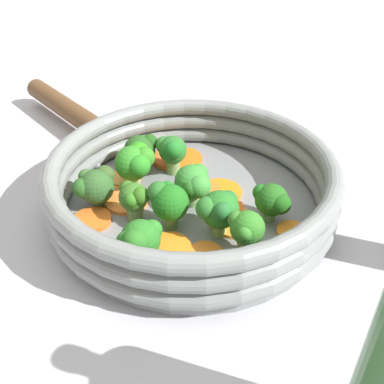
{
  "coord_description": "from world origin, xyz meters",
  "views": [
    {
      "loc": [
        -0.37,
        0.03,
        0.29
      ],
      "look_at": [
        0.0,
        0.0,
        0.03
      ],
      "focal_mm": 42.0,
      "sensor_mm": 36.0,
      "label": 1
    }
  ],
  "objects_px": {
    "carrot_slice_9": "(116,197)",
    "carrot_slice_12": "(220,192)",
    "carrot_slice_11": "(127,201)",
    "carrot_slice_1": "(292,232)",
    "broccoli_floret_6": "(141,151)",
    "skillet": "(192,208)",
    "carrot_slice_0": "(168,248)",
    "broccoli_floret_3": "(134,198)",
    "broccoli_floret_7": "(136,162)",
    "carrot_slice_7": "(125,179)",
    "broccoli_floret_10": "(219,209)",
    "broccoli_floret_4": "(246,230)",
    "carrot_slice_10": "(133,164)",
    "carrot_slice_5": "(225,209)",
    "broccoli_floret_2": "(194,184)",
    "carrot_slice_6": "(182,159)",
    "carrot_slice_8": "(92,220)",
    "carrot_slice_4": "(200,192)",
    "broccoli_floret_1": "(272,200)",
    "carrot_slice_13": "(206,254)",
    "broccoli_floret_9": "(95,185)",
    "broccoli_floret_0": "(139,240)",
    "broccoli_floret_5": "(172,150)",
    "carrot_slice_2": "(233,222)",
    "carrot_slice_3": "(171,159)",
    "broccoli_floret_8": "(168,201)"
  },
  "relations": [
    {
      "from": "carrot_slice_2",
      "to": "broccoli_floret_7",
      "type": "bearing_deg",
      "value": 54.15
    },
    {
      "from": "carrot_slice_10",
      "to": "broccoli_floret_4",
      "type": "bearing_deg",
      "value": -146.62
    },
    {
      "from": "skillet",
      "to": "broccoli_floret_0",
      "type": "bearing_deg",
      "value": 149.02
    },
    {
      "from": "carrot_slice_1",
      "to": "broccoli_floret_6",
      "type": "relative_size",
      "value": 0.69
    },
    {
      "from": "carrot_slice_9",
      "to": "broccoli_floret_7",
      "type": "xyz_separation_m",
      "value": [
        0.02,
        -0.02,
        0.03
      ]
    },
    {
      "from": "carrot_slice_4",
      "to": "carrot_slice_8",
      "type": "xyz_separation_m",
      "value": [
        -0.04,
        0.11,
        -0.0
      ]
    },
    {
      "from": "broccoli_floret_7",
      "to": "carrot_slice_9",
      "type": "bearing_deg",
      "value": 127.11
    },
    {
      "from": "broccoli_floret_3",
      "to": "broccoli_floret_7",
      "type": "height_order",
      "value": "broccoli_floret_7"
    },
    {
      "from": "broccoli_floret_4",
      "to": "carrot_slice_1",
      "type": "bearing_deg",
      "value": -65.21
    },
    {
      "from": "carrot_slice_11",
      "to": "carrot_slice_9",
      "type": "bearing_deg",
      "value": 54.4
    },
    {
      "from": "carrot_slice_6",
      "to": "carrot_slice_13",
      "type": "relative_size",
      "value": 1.46
    },
    {
      "from": "carrot_slice_11",
      "to": "carrot_slice_8",
      "type": "bearing_deg",
      "value": 132.85
    },
    {
      "from": "carrot_slice_2",
      "to": "broccoli_floret_2",
      "type": "relative_size",
      "value": 1.04
    },
    {
      "from": "broccoli_floret_6",
      "to": "broccoli_floret_7",
      "type": "distance_m",
      "value": 0.04
    },
    {
      "from": "broccoli_floret_3",
      "to": "broccoli_floret_9",
      "type": "distance_m",
      "value": 0.05
    },
    {
      "from": "skillet",
      "to": "carrot_slice_0",
      "type": "height_order",
      "value": "carrot_slice_0"
    },
    {
      "from": "carrot_slice_12",
      "to": "broccoli_floret_0",
      "type": "relative_size",
      "value": 1.03
    },
    {
      "from": "carrot_slice_0",
      "to": "carrot_slice_7",
      "type": "relative_size",
      "value": 1.24
    },
    {
      "from": "broccoli_floret_4",
      "to": "broccoli_floret_7",
      "type": "relative_size",
      "value": 0.9
    },
    {
      "from": "broccoli_floret_1",
      "to": "broccoli_floret_5",
      "type": "distance_m",
      "value": 0.13
    },
    {
      "from": "broccoli_floret_3",
      "to": "broccoli_floret_5",
      "type": "xyz_separation_m",
      "value": [
        0.08,
        -0.04,
        0.0
      ]
    },
    {
      "from": "broccoli_floret_1",
      "to": "carrot_slice_13",
      "type": "bearing_deg",
      "value": 123.8
    },
    {
      "from": "carrot_slice_2",
      "to": "carrot_slice_9",
      "type": "bearing_deg",
      "value": 66.44
    },
    {
      "from": "broccoli_floret_4",
      "to": "broccoli_floret_7",
      "type": "bearing_deg",
      "value": 41.39
    },
    {
      "from": "broccoli_floret_3",
      "to": "broccoli_floret_8",
      "type": "bearing_deg",
      "value": -110.87
    },
    {
      "from": "carrot_slice_2",
      "to": "broccoli_floret_7",
      "type": "xyz_separation_m",
      "value": [
        0.07,
        0.09,
        0.03
      ]
    },
    {
      "from": "broccoli_floret_9",
      "to": "broccoli_floret_0",
      "type": "bearing_deg",
      "value": -152.95
    },
    {
      "from": "carrot_slice_0",
      "to": "carrot_slice_11",
      "type": "relative_size",
      "value": 0.93
    },
    {
      "from": "carrot_slice_0",
      "to": "carrot_slice_12",
      "type": "height_order",
      "value": "same"
    },
    {
      "from": "carrot_slice_7",
      "to": "broccoli_floret_10",
      "type": "xyz_separation_m",
      "value": [
        -0.1,
        -0.09,
        0.03
      ]
    },
    {
      "from": "carrot_slice_12",
      "to": "broccoli_floret_5",
      "type": "height_order",
      "value": "broccoli_floret_5"
    },
    {
      "from": "carrot_slice_6",
      "to": "carrot_slice_13",
      "type": "xyz_separation_m",
      "value": [
        -0.16,
        -0.01,
        -0.0
      ]
    },
    {
      "from": "carrot_slice_8",
      "to": "carrot_slice_12",
      "type": "xyz_separation_m",
      "value": [
        0.04,
        -0.13,
        -0.0
      ]
    },
    {
      "from": "carrot_slice_4",
      "to": "carrot_slice_9",
      "type": "height_order",
      "value": "carrot_slice_4"
    },
    {
      "from": "carrot_slice_1",
      "to": "broccoli_floret_3",
      "type": "bearing_deg",
      "value": 77.37
    },
    {
      "from": "carrot_slice_3",
      "to": "broccoli_floret_6",
      "type": "relative_size",
      "value": 1.08
    },
    {
      "from": "carrot_slice_9",
      "to": "carrot_slice_12",
      "type": "distance_m",
      "value": 0.11
    },
    {
      "from": "carrot_slice_10",
      "to": "broccoli_floret_4",
      "type": "xyz_separation_m",
      "value": [
        -0.16,
        -0.1,
        0.03
      ]
    },
    {
      "from": "broccoli_floret_4",
      "to": "carrot_slice_7",
      "type": "bearing_deg",
      "value": 41.74
    },
    {
      "from": "broccoli_floret_5",
      "to": "carrot_slice_8",
      "type": "bearing_deg",
      "value": 135.29
    },
    {
      "from": "carrot_slice_11",
      "to": "carrot_slice_7",
      "type": "bearing_deg",
      "value": 5.06
    },
    {
      "from": "carrot_slice_5",
      "to": "broccoli_floret_2",
      "type": "bearing_deg",
      "value": 72.68
    },
    {
      "from": "carrot_slice_12",
      "to": "broccoli_floret_6",
      "type": "relative_size",
      "value": 1.1
    },
    {
      "from": "carrot_slice_3",
      "to": "broccoli_floret_1",
      "type": "height_order",
      "value": "broccoli_floret_1"
    },
    {
      "from": "broccoli_floret_6",
      "to": "carrot_slice_6",
      "type": "bearing_deg",
      "value": -70.64
    },
    {
      "from": "carrot_slice_2",
      "to": "broccoli_floret_0",
      "type": "relative_size",
      "value": 1.04
    },
    {
      "from": "broccoli_floret_10",
      "to": "broccoli_floret_8",
      "type": "bearing_deg",
      "value": 70.49
    },
    {
      "from": "broccoli_floret_4",
      "to": "carrot_slice_10",
      "type": "bearing_deg",
      "value": 33.38
    },
    {
      "from": "carrot_slice_4",
      "to": "carrot_slice_5",
      "type": "relative_size",
      "value": 1.17
    },
    {
      "from": "broccoli_floret_1",
      "to": "broccoli_floret_4",
      "type": "relative_size",
      "value": 0.88
    }
  ]
}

